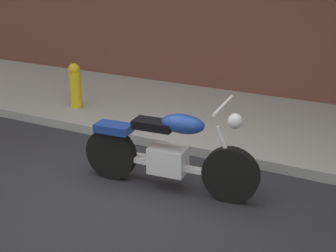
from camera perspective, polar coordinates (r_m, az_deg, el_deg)
The scene contains 4 objects.
ground_plane at distance 5.60m, azimuth -4.90°, elevation -8.60°, with size 60.00×60.00×0.00m, color #28282D.
sidewalk at distance 7.90m, azimuth 5.88°, elevation 0.91°, with size 21.09×2.83×0.14m, color #999999.
motorcycle at distance 5.58m, azimuth 0.00°, elevation -3.20°, with size 2.19×0.70×1.16m.
fire_hydrant at distance 8.28m, azimuth -11.04°, elevation 4.36°, with size 0.20×0.20×0.91m.
Camera 1 is at (2.62, -4.12, 2.74)m, focal length 50.82 mm.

